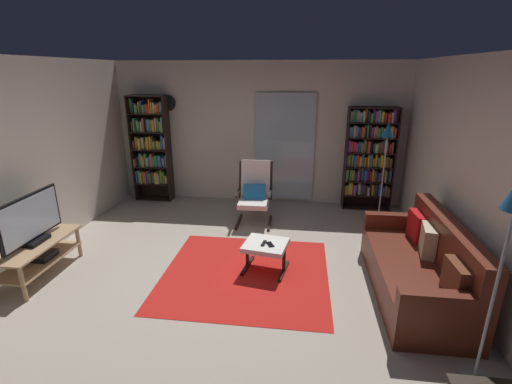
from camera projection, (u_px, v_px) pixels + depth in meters
ground_plane at (231, 277)px, 4.48m from camera, size 7.02×7.02×0.00m
wall_back at (259, 134)px, 6.80m from camera, size 5.60×0.06×2.60m
wall_left at (9, 168)px, 4.39m from camera, size 0.06×6.00×2.60m
wall_right at (484, 185)px, 3.75m from camera, size 0.06×6.00×2.60m
glass_door_panel at (285, 148)px, 6.76m from camera, size 1.10×0.01×2.00m
area_rug at (246, 273)px, 4.56m from camera, size 2.04×1.96×0.01m
tv_stand at (38, 253)px, 4.44m from camera, size 0.49×1.14×0.45m
television at (31, 221)px, 4.30m from camera, size 0.20×0.98×0.60m
bookshelf_near_tv at (151, 146)px, 6.90m from camera, size 0.70×0.30×2.00m
bookshelf_near_sofa at (369, 156)px, 6.46m from camera, size 0.85×0.30×1.84m
leather_sofa at (420, 268)px, 4.07m from camera, size 0.81×1.98×0.89m
lounge_armchair at (255, 191)px, 5.98m from camera, size 0.57×0.66×1.02m
ottoman at (266, 248)px, 4.55m from camera, size 0.59×0.56×0.38m
tv_remote at (264, 243)px, 4.49m from camera, size 0.06×0.15×0.02m
cell_phone at (270, 244)px, 4.47m from camera, size 0.12×0.16×0.01m
floor_lamp_by_sofa at (512, 219)px, 2.57m from camera, size 0.22×0.22×1.75m
floor_lamp_by_shelf at (387, 144)px, 5.82m from camera, size 0.22×0.22×1.64m
wall_clock at (168, 103)px, 6.76m from camera, size 0.29×0.03×0.29m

